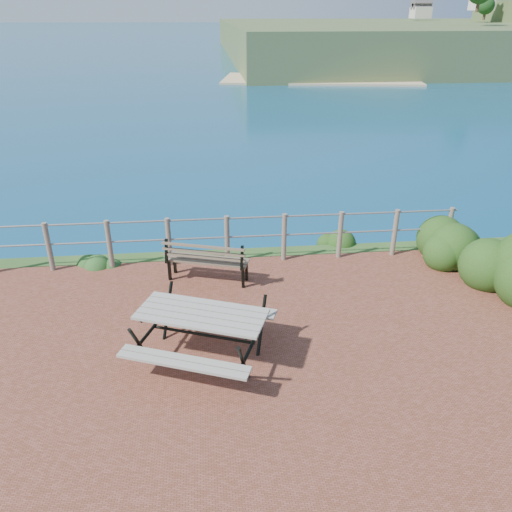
{
  "coord_description": "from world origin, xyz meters",
  "views": [
    {
      "loc": [
        -0.33,
        -5.72,
        4.64
      ],
      "look_at": [
        0.45,
        2.09,
        0.75
      ],
      "focal_mm": 35.0,
      "sensor_mm": 36.0,
      "label": 1
    }
  ],
  "objects": [
    {
      "name": "shrub_right_edge",
      "position": [
        4.48,
        3.1,
        0.0
      ],
      "size": [
        1.08,
        1.08,
        1.54
      ],
      "primitive_type": "ellipsoid",
      "color": "#1D4515",
      "rests_on": "ground"
    },
    {
      "name": "safety_railing",
      "position": [
        0.0,
        3.35,
        0.57
      ],
      "size": [
        9.4,
        0.1,
        1.0
      ],
      "color": "#6B5B4C",
      "rests_on": "ground"
    },
    {
      "name": "shrub_lip_east",
      "position": [
        2.44,
        4.27,
        0.0
      ],
      "size": [
        0.66,
        0.66,
        0.36
      ],
      "primitive_type": "ellipsoid",
      "color": "#1D4515",
      "rests_on": "ground"
    },
    {
      "name": "ground",
      "position": [
        0.0,
        0.0,
        0.0
      ],
      "size": [
        10.0,
        7.0,
        0.12
      ],
      "primitive_type": "cube",
      "color": "brown",
      "rests_on": "ground"
    },
    {
      "name": "ocean",
      "position": [
        0.0,
        200.0,
        0.0
      ],
      "size": [
        1200.0,
        1200.0,
        0.0
      ],
      "primitive_type": "plane",
      "color": "#165684",
      "rests_on": "ground"
    },
    {
      "name": "picnic_table",
      "position": [
        -0.5,
        0.29,
        0.49
      ],
      "size": [
        1.97,
        1.5,
        0.77
      ],
      "rotation": [
        0.0,
        0.0,
        -0.37
      ],
      "color": "gray",
      "rests_on": "ground"
    },
    {
      "name": "shrub_lip_west",
      "position": [
        -2.58,
        3.64,
        0.0
      ],
      "size": [
        0.74,
        0.74,
        0.47
      ],
      "primitive_type": "ellipsoid",
      "color": "#254D1D",
      "rests_on": "ground"
    },
    {
      "name": "park_bench",
      "position": [
        -0.4,
        2.63,
        0.57
      ],
      "size": [
        1.59,
        0.83,
        0.87
      ],
      "rotation": [
        0.0,
        0.0,
        -0.3
      ],
      "color": "brown",
      "rests_on": "ground"
    }
  ]
}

